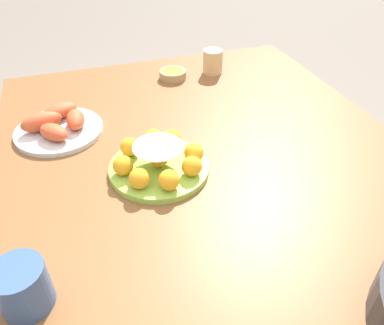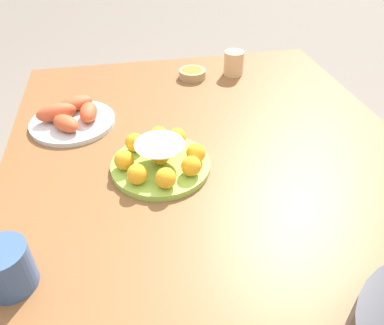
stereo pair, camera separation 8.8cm
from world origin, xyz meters
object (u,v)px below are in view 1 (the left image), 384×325
Objects in this scene: cup_near at (23,287)px; cup_far at (213,62)px; cake_plate at (159,161)px; sauce_bowl at (173,74)px; dining_table at (224,203)px; seafood_platter at (58,125)px.

cup_near reaches higher than cup_far.
sauce_bowl is (-0.50, 0.18, -0.01)m from cake_plate.
dining_table is at bearing -3.83° from sauce_bowl.
cake_plate is (-0.09, -0.14, 0.10)m from dining_table.
cup_near is at bearing -8.00° from seafood_platter.
dining_table is at bearing 113.33° from cup_near.
sauce_bowl is 1.06× the size of cup_near.
sauce_bowl is at bearing 148.20° from cup_near.
cake_plate is at bearing 41.19° from seafood_platter.
cup_near is at bearing -66.67° from dining_table.
dining_table is at bearing 46.48° from seafood_platter.
dining_table is 0.59m from sauce_bowl.
seafood_platter is at bearing -138.81° from cake_plate.
sauce_bowl is at bearing 176.17° from dining_table.
dining_table is 0.51m from seafood_platter.
cup_far reaches higher than seafood_platter.
dining_table is 6.32× the size of seafood_platter.
seafood_platter is at bearing -66.88° from cup_far.
dining_table is 0.19m from cake_plate.
cup_far is at bearing 113.12° from seafood_platter.
cake_plate is at bearing -122.49° from dining_table.
sauce_bowl is 0.47m from seafood_platter.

